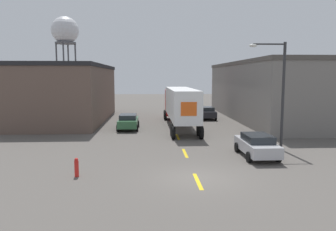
{
  "coord_description": "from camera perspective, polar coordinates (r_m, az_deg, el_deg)",
  "views": [
    {
      "loc": [
        -2.33,
        -16.13,
        5.2
      ],
      "look_at": [
        -0.94,
        9.72,
        2.09
      ],
      "focal_mm": 35.0,
      "sensor_mm": 36.0,
      "label": 1
    }
  ],
  "objects": [
    {
      "name": "fire_hydrant",
      "position": [
        17.84,
        -15.64,
        -8.69
      ],
      "size": [
        0.22,
        0.22,
        1.0
      ],
      "color": "red",
      "rests_on": "ground_plane"
    },
    {
      "name": "road_centerline",
      "position": [
        22.41,
        2.99,
        -6.56
      ],
      "size": [
        0.2,
        14.59,
        0.01
      ],
      "color": "gold",
      "rests_on": "ground_plane"
    },
    {
      "name": "semi_truck",
      "position": [
        33.58,
        2.04,
        2.13
      ],
      "size": [
        2.75,
        15.06,
        4.0
      ],
      "rotation": [
        0.0,
        0.0,
        0.01
      ],
      "color": "#B21919",
      "rests_on": "ground_plane"
    },
    {
      "name": "parked_car_right_far",
      "position": [
        40.44,
        6.69,
        0.55
      ],
      "size": [
        2.04,
        4.45,
        1.49
      ],
      "color": "black",
      "rests_on": "ground_plane"
    },
    {
      "name": "parked_car_right_near",
      "position": [
        21.99,
        15.2,
        -4.95
      ],
      "size": [
        2.04,
        4.45,
        1.49
      ],
      "color": "#B2B2B7",
      "rests_on": "ground_plane"
    },
    {
      "name": "warehouse_left",
      "position": [
        40.5,
        -17.35,
        3.82
      ],
      "size": [
        9.5,
        19.55,
        6.54
      ],
      "color": "brown",
      "rests_on": "ground_plane"
    },
    {
      "name": "street_lamp",
      "position": [
        24.08,
        18.74,
        4.61
      ],
      "size": [
        2.6,
        0.32,
        7.53
      ],
      "color": "#2D2D30",
      "rests_on": "ground_plane"
    },
    {
      "name": "warehouse_right",
      "position": [
        42.57,
        18.73,
        4.17
      ],
      "size": [
        11.85,
        26.38,
        6.94
      ],
      "color": "slate",
      "rests_on": "ground_plane"
    },
    {
      "name": "ground_plane",
      "position": [
        17.11,
        4.98,
        -10.86
      ],
      "size": [
        160.0,
        160.0,
        0.0
      ],
      "primitive_type": "plane",
      "color": "#56514C"
    },
    {
      "name": "water_tower",
      "position": [
        62.96,
        -17.49,
        13.71
      ],
      "size": [
        4.82,
        4.82,
        15.77
      ],
      "color": "#47474C",
      "rests_on": "ground_plane"
    },
    {
      "name": "parked_car_left_far",
      "position": [
        32.46,
        -6.93,
        -1.0
      ],
      "size": [
        2.04,
        4.45,
        1.49
      ],
      "color": "#2D5B38",
      "rests_on": "ground_plane"
    }
  ]
}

